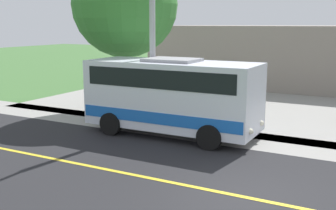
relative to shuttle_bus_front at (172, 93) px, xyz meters
name	(u,v)px	position (x,y,z in m)	size (l,w,h in m)	color
ground_plane	(246,198)	(4.52, 4.46, -1.65)	(120.00, 120.00, 0.00)	#3D6633
road_surface	(246,197)	(4.52, 4.46, -1.65)	(8.00, 100.00, 0.01)	black
sidewalk	(290,145)	(-0.68, 4.46, -1.65)	(2.40, 100.00, 0.01)	gray
road_centre_line	(246,197)	(4.52, 4.46, -1.64)	(0.16, 100.00, 0.00)	gold
shuttle_bus_front	(172,93)	(0.00, 0.00, 0.00)	(2.69, 6.85, 3.01)	silver
street_light_pole	(151,15)	(-0.36, -1.15, 2.99)	(1.97, 0.24, 8.45)	#9E9EA3
tree_curbside	(125,5)	(-2.88, -4.06, 3.56)	(5.07, 5.07, 7.76)	#4C3826
commercial_building	(321,56)	(-16.88, 3.09, 0.43)	(10.00, 22.57, 4.17)	gray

